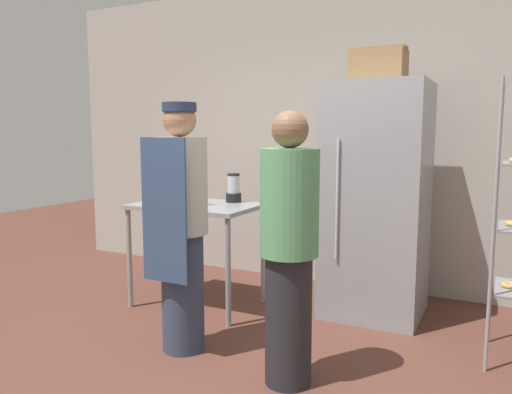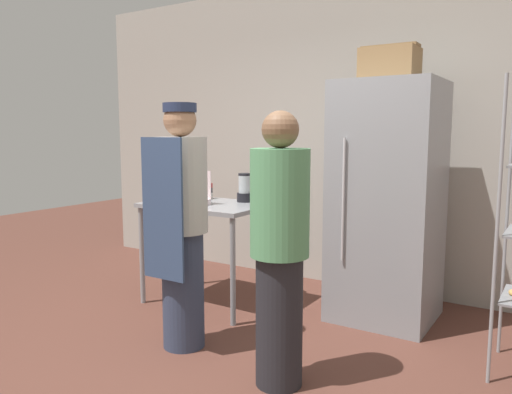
{
  "view_description": "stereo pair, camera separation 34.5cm",
  "coord_description": "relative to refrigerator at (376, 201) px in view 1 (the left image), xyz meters",
  "views": [
    {
      "loc": [
        1.51,
        -2.39,
        1.51
      ],
      "look_at": [
        -0.03,
        0.67,
        1.07
      ],
      "focal_mm": 35.0,
      "sensor_mm": 36.0,
      "label": 1
    },
    {
      "loc": [
        1.81,
        -2.22,
        1.51
      ],
      "look_at": [
        -0.03,
        0.67,
        1.07
      ],
      "focal_mm": 35.0,
      "sensor_mm": 36.0,
      "label": 2
    }
  ],
  "objects": [
    {
      "name": "ground_plane",
      "position": [
        -0.57,
        -1.69,
        -0.96
      ],
      "size": [
        14.0,
        14.0,
        0.0
      ],
      "primitive_type": "plane",
      "color": "brown"
    },
    {
      "name": "blender_pitcher",
      "position": [
        -1.21,
        -0.25,
        0.06
      ],
      "size": [
        0.14,
        0.14,
        0.25
      ],
      "color": "black",
      "rests_on": "prep_counter"
    },
    {
      "name": "back_wall",
      "position": [
        -0.57,
        0.72,
        0.54
      ],
      "size": [
        6.4,
        0.12,
        2.99
      ],
      "primitive_type": "cube",
      "color": "#ADA89E",
      "rests_on": "ground_plane"
    },
    {
      "name": "refrigerator",
      "position": [
        0.0,
        0.0,
        0.0
      ],
      "size": [
        0.78,
        0.78,
        1.91
      ],
      "color": "gray",
      "rests_on": "ground_plane"
    },
    {
      "name": "prep_counter",
      "position": [
        -1.44,
        -0.5,
        -0.16
      ],
      "size": [
        1.06,
        0.71,
        0.9
      ],
      "color": "gray",
      "rests_on": "ground_plane"
    },
    {
      "name": "binder_stack",
      "position": [
        -1.74,
        -0.34,
        0.02
      ],
      "size": [
        0.34,
        0.27,
        0.15
      ],
      "color": "silver",
      "rests_on": "prep_counter"
    },
    {
      "name": "cardboard_storage_box",
      "position": [
        -0.03,
        0.04,
        1.09
      ],
      "size": [
        0.43,
        0.3,
        0.28
      ],
      "color": "#937047",
      "rests_on": "refrigerator"
    },
    {
      "name": "person_customer",
      "position": [
        -0.18,
        -1.42,
        -0.12
      ],
      "size": [
        0.35,
        0.35,
        1.64
      ],
      "color": "#232328",
      "rests_on": "ground_plane"
    },
    {
      "name": "donut_box",
      "position": [
        -1.47,
        -0.68,
        -0.01
      ],
      "size": [
        0.25,
        0.25,
        0.29
      ],
      "color": "silver",
      "rests_on": "prep_counter"
    },
    {
      "name": "person_baker",
      "position": [
        -1.02,
        -1.32,
        -0.07
      ],
      "size": [
        0.36,
        0.38,
        1.71
      ],
      "color": "#333D56",
      "rests_on": "ground_plane"
    }
  ]
}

